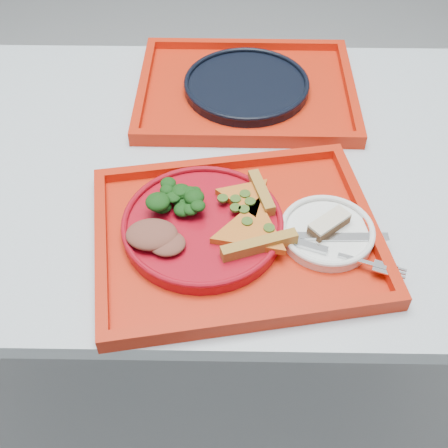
{
  "coord_description": "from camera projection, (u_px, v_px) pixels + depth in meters",
  "views": [
    {
      "loc": [
        0.08,
        -0.79,
        1.45
      ],
      "look_at": [
        0.07,
        -0.19,
        0.78
      ],
      "focal_mm": 45.0,
      "sensor_mm": 36.0,
      "label": 1
    }
  ],
  "objects": [
    {
      "name": "navy_plate",
      "position": [
        246.0,
        86.0,
        1.17
      ],
      "size": [
        0.26,
        0.26,
        0.02
      ],
      "primitive_type": "cylinder",
      "color": "black",
      "rests_on": "tray_far"
    },
    {
      "name": "pizza_slice_b",
      "position": [
        246.0,
        195.0,
        0.93
      ],
      "size": [
        0.13,
        0.12,
        0.02
      ],
      "primitive_type": null,
      "rotation": [
        0.0,
        0.0,
        3.43
      ],
      "color": "orange",
      "rests_on": "dinner_plate"
    },
    {
      "name": "table",
      "position": [
        188.0,
        188.0,
        1.1
      ],
      "size": [
        1.6,
        0.8,
        0.75
      ],
      "color": "#A9B2BE",
      "rests_on": "ground"
    },
    {
      "name": "pizza_slice_a",
      "position": [
        252.0,
        229.0,
        0.88
      ],
      "size": [
        0.16,
        0.17,
        0.02
      ],
      "primitive_type": null,
      "rotation": [
        0.0,
        0.0,
        1.9
      ],
      "color": "orange",
      "rests_on": "dinner_plate"
    },
    {
      "name": "tray_main",
      "position": [
        237.0,
        238.0,
        0.91
      ],
      "size": [
        0.5,
        0.42,
        0.01
      ],
      "primitive_type": "cube",
      "rotation": [
        0.0,
        0.0,
        0.17
      ],
      "color": "#BA1F09",
      "rests_on": "table"
    },
    {
      "name": "knife",
      "position": [
        330.0,
        236.0,
        0.88
      ],
      "size": [
        0.19,
        0.02,
        0.01
      ],
      "primitive_type": "cube",
      "rotation": [
        0.0,
        0.0,
        0.02
      ],
      "color": "silver",
      "rests_on": "side_plate"
    },
    {
      "name": "dessert_bar",
      "position": [
        329.0,
        224.0,
        0.89
      ],
      "size": [
        0.07,
        0.07,
        0.02
      ],
      "rotation": [
        0.0,
        0.0,
        0.7
      ],
      "color": "#4F2D1A",
      "rests_on": "side_plate"
    },
    {
      "name": "salad_heap",
      "position": [
        181.0,
        196.0,
        0.91
      ],
      "size": [
        0.09,
        0.08,
        0.04
      ],
      "primitive_type": "ellipsoid",
      "color": "black",
      "rests_on": "dinner_plate"
    },
    {
      "name": "dinner_plate",
      "position": [
        203.0,
        227.0,
        0.91
      ],
      "size": [
        0.26,
        0.26,
        0.02
      ],
      "primitive_type": "cylinder",
      "color": "maroon",
      "rests_on": "tray_main"
    },
    {
      "name": "fork",
      "position": [
        337.0,
        254.0,
        0.86
      ],
      "size": [
        0.18,
        0.08,
        0.01
      ],
      "primitive_type": "cube",
      "rotation": [
        0.0,
        0.0,
        -0.35
      ],
      "color": "silver",
      "rests_on": "side_plate"
    },
    {
      "name": "side_plate",
      "position": [
        327.0,
        233.0,
        0.9
      ],
      "size": [
        0.15,
        0.15,
        0.01
      ],
      "primitive_type": "cylinder",
      "color": "white",
      "rests_on": "tray_main"
    },
    {
      "name": "ground",
      "position": [
        199.0,
        357.0,
        1.61
      ],
      "size": [
        10.0,
        10.0,
        0.0
      ],
      "primitive_type": "plane",
      "color": "#92959A",
      "rests_on": "ground"
    },
    {
      "name": "tray_far",
      "position": [
        246.0,
        92.0,
        1.18
      ],
      "size": [
        0.45,
        0.35,
        0.01
      ],
      "primitive_type": "cube",
      "rotation": [
        0.0,
        0.0,
        -0.01
      ],
      "color": "#BA1F09",
      "rests_on": "table"
    },
    {
      "name": "meat_portion",
      "position": [
        152.0,
        234.0,
        0.87
      ],
      "size": [
        0.08,
        0.07,
        0.02
      ],
      "primitive_type": "ellipsoid",
      "color": "brown",
      "rests_on": "dinner_plate"
    }
  ]
}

